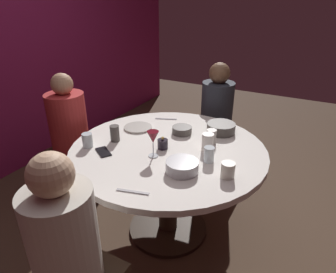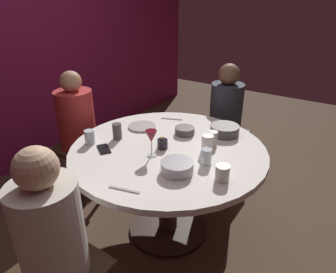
{
  "view_description": "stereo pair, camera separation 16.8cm",
  "coord_description": "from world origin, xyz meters",
  "px_view_note": "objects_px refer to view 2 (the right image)",
  "views": [
    {
      "loc": [
        -1.57,
        -0.86,
        1.67
      ],
      "look_at": [
        0.0,
        0.0,
        0.81
      ],
      "focal_mm": 31.48,
      "sensor_mm": 36.0,
      "label": 1
    },
    {
      "loc": [
        -1.48,
        -1.0,
        1.67
      ],
      "look_at": [
        0.0,
        0.0,
        0.81
      ],
      "focal_mm": 31.48,
      "sensor_mm": 36.0,
      "label": 2
    }
  ],
  "objects_px": {
    "seated_diner_back": "(76,121)",
    "wine_glass": "(151,138)",
    "candle_holder": "(162,144)",
    "cup_far_edge": "(117,131)",
    "cup_near_candle": "(90,137)",
    "cup_beside_wine": "(207,144)",
    "dining_table": "(168,166)",
    "seated_diner_left": "(51,233)",
    "bowl_small_white": "(225,130)",
    "bowl_salad_center": "(185,131)",
    "cup_center_front": "(222,173)",
    "dinner_plate": "(142,126)",
    "cell_phone": "(104,149)",
    "bowl_serving_large": "(177,167)",
    "cup_by_left_diner": "(206,156)",
    "cup_by_right_diner": "(213,138)",
    "seated_diner_right": "(226,110)"
  },
  "relations": [
    {
      "from": "cup_by_left_diner",
      "to": "cup_center_front",
      "type": "distance_m",
      "value": 0.19
    },
    {
      "from": "cup_by_left_diner",
      "to": "dinner_plate",
      "type": "bearing_deg",
      "value": 72.57
    },
    {
      "from": "bowl_serving_large",
      "to": "cup_by_right_diner",
      "type": "relative_size",
      "value": 1.94
    },
    {
      "from": "dining_table",
      "to": "bowl_small_white",
      "type": "relative_size",
      "value": 6.29
    },
    {
      "from": "cup_near_candle",
      "to": "cup_beside_wine",
      "type": "height_order",
      "value": "cup_beside_wine"
    },
    {
      "from": "dining_table",
      "to": "cup_far_edge",
      "type": "distance_m",
      "value": 0.44
    },
    {
      "from": "bowl_serving_large",
      "to": "cell_phone",
      "type": "bearing_deg",
      "value": 94.15
    },
    {
      "from": "wine_glass",
      "to": "cup_center_front",
      "type": "xyz_separation_m",
      "value": [
        -0.0,
        -0.5,
        -0.08
      ]
    },
    {
      "from": "seated_diner_back",
      "to": "cup_center_front",
      "type": "relative_size",
      "value": 12.42
    },
    {
      "from": "wine_glass",
      "to": "dinner_plate",
      "type": "height_order",
      "value": "wine_glass"
    },
    {
      "from": "bowl_serving_large",
      "to": "seated_diner_back",
      "type": "bearing_deg",
      "value": 78.73
    },
    {
      "from": "cup_by_left_diner",
      "to": "cell_phone",
      "type": "bearing_deg",
      "value": 109.01
    },
    {
      "from": "cup_by_left_diner",
      "to": "cup_by_right_diner",
      "type": "bearing_deg",
      "value": 18.06
    },
    {
      "from": "seated_diner_back",
      "to": "cup_far_edge",
      "type": "height_order",
      "value": "seated_diner_back"
    },
    {
      "from": "cup_beside_wine",
      "to": "cup_by_right_diner",
      "type": "bearing_deg",
      "value": 7.9
    },
    {
      "from": "seated_diner_left",
      "to": "cup_center_front",
      "type": "distance_m",
      "value": 0.92
    },
    {
      "from": "seated_diner_left",
      "to": "cup_by_left_diner",
      "type": "bearing_deg",
      "value": -19.43
    },
    {
      "from": "candle_holder",
      "to": "bowl_salad_center",
      "type": "bearing_deg",
      "value": -1.17
    },
    {
      "from": "dining_table",
      "to": "seated_diner_left",
      "type": "xyz_separation_m",
      "value": [
        -0.94,
        0.0,
        0.12
      ]
    },
    {
      "from": "seated_diner_left",
      "to": "cup_far_edge",
      "type": "xyz_separation_m",
      "value": [
        0.85,
        0.38,
        0.09
      ]
    },
    {
      "from": "wine_glass",
      "to": "cup_beside_wine",
      "type": "xyz_separation_m",
      "value": [
        0.25,
        -0.27,
        -0.07
      ]
    },
    {
      "from": "cup_far_edge",
      "to": "cup_beside_wine",
      "type": "bearing_deg",
      "value": -73.24
    },
    {
      "from": "cup_center_front",
      "to": "cup_far_edge",
      "type": "distance_m",
      "value": 0.86
    },
    {
      "from": "candle_holder",
      "to": "bowl_small_white",
      "type": "height_order",
      "value": "candle_holder"
    },
    {
      "from": "bowl_serving_large",
      "to": "cup_by_left_diner",
      "type": "bearing_deg",
      "value": -27.1
    },
    {
      "from": "candle_holder",
      "to": "cup_far_edge",
      "type": "relative_size",
      "value": 0.75
    },
    {
      "from": "seated_diner_back",
      "to": "cup_near_candle",
      "type": "distance_m",
      "value": 0.53
    },
    {
      "from": "dining_table",
      "to": "dinner_plate",
      "type": "distance_m",
      "value": 0.42
    },
    {
      "from": "cell_phone",
      "to": "cup_near_candle",
      "type": "distance_m",
      "value": 0.15
    },
    {
      "from": "wine_glass",
      "to": "cup_by_left_diner",
      "type": "distance_m",
      "value": 0.36
    },
    {
      "from": "cup_by_left_diner",
      "to": "cup_center_front",
      "type": "bearing_deg",
      "value": -125.29
    },
    {
      "from": "dining_table",
      "to": "candle_holder",
      "type": "distance_m",
      "value": 0.19
    },
    {
      "from": "seated_diner_back",
      "to": "cup_center_front",
      "type": "distance_m",
      "value": 1.43
    },
    {
      "from": "seated_diner_back",
      "to": "cup_beside_wine",
      "type": "xyz_separation_m",
      "value": [
        0.09,
        -1.19,
        0.09
      ]
    },
    {
      "from": "bowl_salad_center",
      "to": "cup_by_right_diner",
      "type": "relative_size",
      "value": 1.46
    },
    {
      "from": "cup_near_candle",
      "to": "candle_holder",
      "type": "bearing_deg",
      "value": -63.98
    },
    {
      "from": "seated_diner_back",
      "to": "cup_beside_wine",
      "type": "distance_m",
      "value": 1.2
    },
    {
      "from": "dining_table",
      "to": "cup_beside_wine",
      "type": "relative_size",
      "value": 11.47
    },
    {
      "from": "cup_near_candle",
      "to": "cup_by_right_diner",
      "type": "relative_size",
      "value": 0.97
    },
    {
      "from": "bowl_serving_large",
      "to": "cup_center_front",
      "type": "xyz_separation_m",
      "value": [
        0.07,
        -0.25,
        0.01
      ]
    },
    {
      "from": "seated_diner_right",
      "to": "wine_glass",
      "type": "relative_size",
      "value": 6.45
    },
    {
      "from": "cup_by_right_diner",
      "to": "cup_center_front",
      "type": "distance_m",
      "value": 0.43
    },
    {
      "from": "dinner_plate",
      "to": "cup_by_right_diner",
      "type": "distance_m",
      "value": 0.6
    },
    {
      "from": "seated_diner_back",
      "to": "wine_glass",
      "type": "bearing_deg",
      "value": -9.65
    },
    {
      "from": "dining_table",
      "to": "cup_by_left_diner",
      "type": "relative_size",
      "value": 13.58
    },
    {
      "from": "seated_diner_left",
      "to": "seated_diner_back",
      "type": "distance_m",
      "value": 1.34
    },
    {
      "from": "seated_diner_back",
      "to": "bowl_small_white",
      "type": "height_order",
      "value": "seated_diner_back"
    },
    {
      "from": "seated_diner_left",
      "to": "candle_holder",
      "type": "bearing_deg",
      "value": 1.4
    },
    {
      "from": "wine_glass",
      "to": "cup_far_edge",
      "type": "distance_m",
      "value": 0.37
    },
    {
      "from": "dinner_plate",
      "to": "cell_phone",
      "type": "height_order",
      "value": "dinner_plate"
    }
  ]
}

